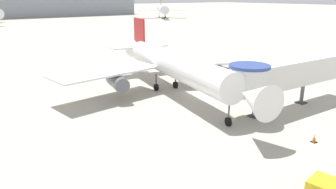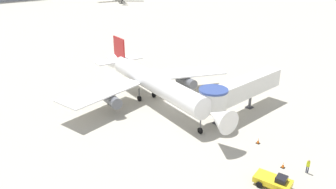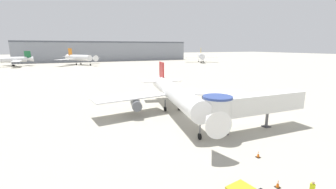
# 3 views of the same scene
# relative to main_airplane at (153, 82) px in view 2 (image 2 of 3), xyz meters

# --- Properties ---
(ground_plane) EXTENTS (800.00, 800.00, 0.00)m
(ground_plane) POSITION_rel_main_airplane_xyz_m (2.66, -2.34, -3.78)
(ground_plane) COLOR #A8A393
(main_airplane) EXTENTS (30.52, 32.46, 8.90)m
(main_airplane) POSITION_rel_main_airplane_xyz_m (0.00, 0.00, 0.00)
(main_airplane) COLOR white
(main_airplane) RESTS_ON ground_plane
(jet_bridge) EXTENTS (17.73, 4.09, 5.74)m
(jet_bridge) POSITION_rel_main_airplane_xyz_m (6.30, -11.98, 0.28)
(jet_bridge) COLOR silver
(jet_bridge) RESTS_ON ground_plane
(pushback_tug_yellow) EXTENTS (2.73, 4.05, 1.57)m
(pushback_tug_yellow) POSITION_rel_main_airplane_xyz_m (-5.14, -25.07, -3.08)
(pushback_tug_yellow) COLOR yellow
(pushback_tug_yellow) RESTS_ON ground_plane
(traffic_cone_near_nose) EXTENTS (0.48, 0.48, 0.78)m
(traffic_cone_near_nose) POSITION_rel_main_airplane_xyz_m (1.42, -19.15, -3.41)
(traffic_cone_near_nose) COLOR black
(traffic_cone_near_nose) RESTS_ON ground_plane
(traffic_cone_apron_front) EXTENTS (0.44, 0.44, 0.73)m
(traffic_cone_apron_front) POSITION_rel_main_airplane_xyz_m (-1.23, -24.10, -3.44)
(traffic_cone_apron_front) COLOR black
(traffic_cone_apron_front) RESTS_ON ground_plane
(ground_crew_marshaller) EXTENTS (0.25, 0.37, 1.77)m
(ground_crew_marshaller) POSITION_rel_main_airplane_xyz_m (-0.22, -26.47, -2.76)
(ground_crew_marshaller) COLOR #1E2338
(ground_crew_marshaller) RESTS_ON ground_plane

